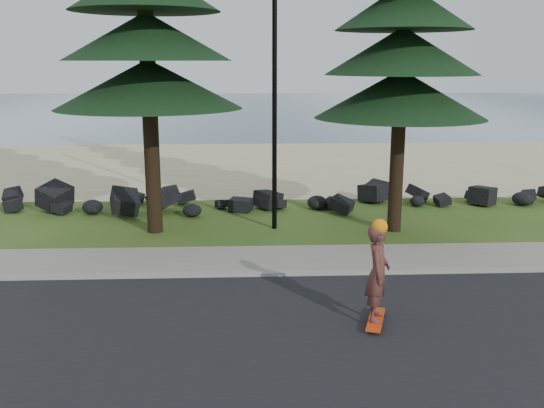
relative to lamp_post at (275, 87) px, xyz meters
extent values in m
plane|color=#315219|center=(0.00, -3.20, -4.13)|extent=(160.00, 160.00, 0.00)
cube|color=black|center=(0.00, -7.70, -4.12)|extent=(160.00, 7.00, 0.02)
cube|color=gray|center=(0.00, -4.10, -4.08)|extent=(160.00, 0.20, 0.10)
cube|color=slate|center=(0.00, -3.00, -4.09)|extent=(160.00, 2.00, 0.08)
cube|color=tan|center=(0.00, 11.30, -4.13)|extent=(160.00, 15.00, 0.01)
cube|color=#344D64|center=(0.00, 47.80, -4.13)|extent=(160.00, 58.00, 0.01)
cylinder|color=black|center=(3.50, -0.40, 1.87)|extent=(0.40, 0.40, 12.00)
cylinder|color=black|center=(0.00, 0.00, -0.13)|extent=(0.14, 0.14, 8.00)
cube|color=red|center=(1.59, -6.85, -4.03)|extent=(0.59, 1.13, 0.04)
imported|color=brown|center=(1.59, -6.85, -3.09)|extent=(0.62, 0.77, 1.84)
sphere|color=orange|center=(1.59, -6.85, -2.21)|extent=(0.29, 0.29, 0.29)
camera|label=1|loc=(-0.85, -17.38, 0.74)|focal=40.00mm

